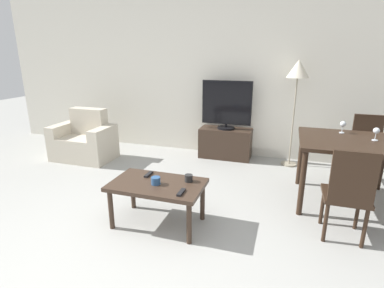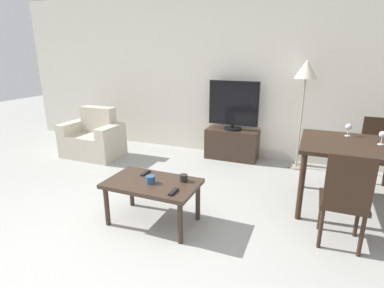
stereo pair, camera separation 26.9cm
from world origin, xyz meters
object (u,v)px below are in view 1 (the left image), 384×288
at_px(wine_glass_left, 343,125).
at_px(cup_colored_far, 189,178).
at_px(tv_stand, 225,143).
at_px(dining_chair_far, 366,146).
at_px(wine_glass_right, 376,132).
at_px(remote_primary, 149,174).
at_px(armchair, 85,141).
at_px(dining_table, 362,148).
at_px(coffee_table, 157,188).
at_px(tv, 227,105).
at_px(dining_chair_near, 348,192).
at_px(floor_lamp, 298,75).
at_px(remote_secondary, 181,192).
at_px(cup_white_near, 156,181).

bearing_deg(wine_glass_left, cup_colored_far, -141.05).
xyz_separation_m(tv_stand, dining_chair_far, (2.00, -0.38, 0.25)).
bearing_deg(wine_glass_right, wine_glass_left, 140.52).
xyz_separation_m(tv_stand, remote_primary, (-0.40, -2.10, 0.22)).
distance_m(armchair, dining_table, 4.03).
bearing_deg(wine_glass_right, coffee_table, -152.03).
distance_m(coffee_table, wine_glass_left, 2.33).
relative_size(armchair, dining_table, 0.73).
height_order(tv, dining_chair_far, tv).
bearing_deg(dining_table, dining_chair_near, -106.26).
height_order(armchair, dining_table, armchair).
bearing_deg(tv, dining_chair_near, -52.06).
bearing_deg(dining_table, dining_chair_far, 73.74).
xyz_separation_m(dining_table, floor_lamp, (-0.73, 1.14, 0.70)).
xyz_separation_m(wine_glass_left, wine_glass_right, (0.30, -0.25, 0.00)).
xyz_separation_m(armchair, floor_lamp, (3.26, 0.74, 1.10)).
bearing_deg(dining_chair_near, armchair, 162.28).
bearing_deg(remote_primary, tv_stand, 79.30).
bearing_deg(remote_secondary, wine_glass_left, 44.98).
xyz_separation_m(armchair, dining_chair_far, (4.22, 0.39, 0.20)).
height_order(floor_lamp, remote_primary, floor_lamp).
bearing_deg(wine_glass_right, armchair, 175.13).
bearing_deg(wine_glass_left, tv, 151.16).
distance_m(dining_chair_far, wine_glass_right, 0.84).
bearing_deg(tv_stand, remote_primary, -100.70).
xyz_separation_m(tv, coffee_table, (-0.23, -2.25, -0.50)).
xyz_separation_m(remote_secondary, wine_glass_left, (1.51, 1.51, 0.41)).
bearing_deg(coffee_table, remote_secondary, -24.85).
bearing_deg(tv_stand, dining_chair_near, -52.10).
height_order(tv, remote_secondary, tv).
bearing_deg(remote_primary, wine_glass_right, 23.05).
distance_m(tv_stand, wine_glass_left, 1.93).
relative_size(dining_chair_far, cup_white_near, 9.94).
distance_m(tv_stand, remote_primary, 2.15).
distance_m(remote_primary, wine_glass_left, 2.37).
height_order(remote_primary, wine_glass_left, wine_glass_left).
distance_m(floor_lamp, wine_glass_right, 1.47).
height_order(armchair, tv_stand, armchair).
bearing_deg(dining_table, tv, 146.38).
distance_m(tv, cup_colored_far, 2.16).
bearing_deg(dining_chair_far, dining_chair_near, -106.26).
relative_size(dining_table, dining_chair_near, 1.45).
bearing_deg(wine_glass_left, remote_secondary, -135.02).
height_order(dining_chair_near, floor_lamp, floor_lamp).
xyz_separation_m(dining_chair_far, cup_colored_far, (-1.94, -1.74, -0.01)).
xyz_separation_m(coffee_table, remote_secondary, (0.31, -0.14, 0.07)).
relative_size(tv_stand, wine_glass_right, 5.82).
bearing_deg(armchair, wine_glass_left, -1.58).
bearing_deg(coffee_table, cup_colored_far, 24.52).
distance_m(tv_stand, coffee_table, 2.27).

